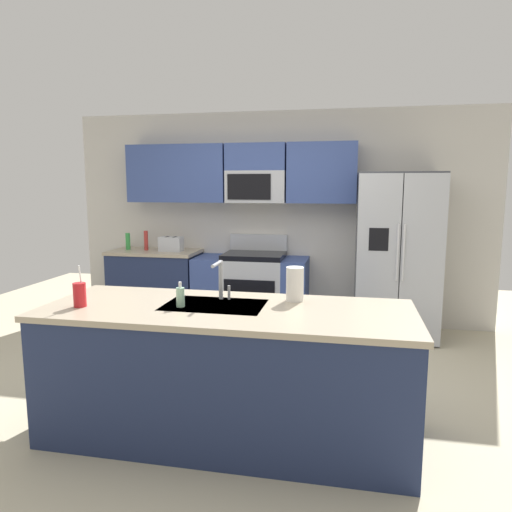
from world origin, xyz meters
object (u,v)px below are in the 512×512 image
(toaster, at_px, (171,244))
(pepper_mill, at_px, (146,240))
(paper_towel_roll, at_px, (295,284))
(bottle_green, at_px, (128,241))
(range_oven, at_px, (251,290))
(sink_faucet, at_px, (220,277))
(drink_cup_red, at_px, (80,295))
(soap_dispenser, at_px, (180,297))
(refrigerator, at_px, (397,256))

(toaster, bearing_deg, pepper_mill, 171.91)
(toaster, distance_m, paper_towel_roll, 2.83)
(paper_towel_roll, bearing_deg, bottle_green, 136.79)
(range_oven, relative_size, sink_faucet, 4.82)
(drink_cup_red, height_order, soap_dispenser, drink_cup_red)
(drink_cup_red, distance_m, paper_towel_roll, 1.46)
(pepper_mill, height_order, soap_dispenser, pepper_mill)
(soap_dispenser, bearing_deg, pepper_mill, 118.82)
(refrigerator, height_order, paper_towel_roll, refrigerator)
(soap_dispenser, bearing_deg, sink_faucet, 47.84)
(range_oven, xyz_separation_m, toaster, (-1.00, -0.05, 0.55))
(refrigerator, relative_size, toaster, 6.61)
(range_oven, relative_size, refrigerator, 0.74)
(bottle_green, bearing_deg, sink_faucet, -51.20)
(pepper_mill, distance_m, drink_cup_red, 2.79)
(toaster, relative_size, bottle_green, 1.33)
(range_oven, distance_m, pepper_mill, 1.47)
(toaster, distance_m, sink_faucet, 2.61)
(range_oven, distance_m, paper_towel_roll, 2.45)
(refrigerator, bearing_deg, toaster, 179.58)
(range_oven, xyz_separation_m, pepper_mill, (-1.35, -0.00, 0.58))
(toaster, distance_m, soap_dispenser, 2.72)
(range_oven, distance_m, bottle_green, 1.69)
(bottle_green, relative_size, soap_dispenser, 1.24)
(pepper_mill, bearing_deg, soap_dispenser, -61.18)
(range_oven, bearing_deg, sink_faucet, -83.44)
(pepper_mill, relative_size, paper_towel_roll, 1.01)
(sink_faucet, bearing_deg, drink_cup_red, -157.33)
(refrigerator, bearing_deg, bottle_green, 178.84)
(sink_faucet, relative_size, paper_towel_roll, 1.17)
(soap_dispenser, bearing_deg, bottle_green, 122.90)
(drink_cup_red, xyz_separation_m, paper_towel_roll, (1.39, 0.45, 0.04))
(soap_dispenser, distance_m, paper_towel_roll, 0.80)
(drink_cup_red, bearing_deg, pepper_mill, 105.52)
(sink_faucet, distance_m, paper_towel_roll, 0.53)
(range_oven, bearing_deg, bottle_green, -179.80)
(toaster, height_order, sink_faucet, sink_faucet)
(range_oven, bearing_deg, drink_cup_red, -102.70)
(refrigerator, distance_m, bottle_green, 3.28)
(toaster, bearing_deg, soap_dispenser, -67.17)
(range_oven, bearing_deg, refrigerator, -2.45)
(sink_faucet, height_order, drink_cup_red, same)
(range_oven, height_order, refrigerator, refrigerator)
(bottle_green, xyz_separation_m, sink_faucet, (1.87, -2.32, 0.06))
(toaster, distance_m, drink_cup_red, 2.67)
(refrigerator, xyz_separation_m, soap_dispenser, (-1.63, -2.49, 0.04))
(range_oven, bearing_deg, toaster, -177.00)
(refrigerator, distance_m, soap_dispenser, 2.97)
(pepper_mill, relative_size, drink_cup_red, 0.86)
(sink_faucet, height_order, paper_towel_roll, sink_faucet)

